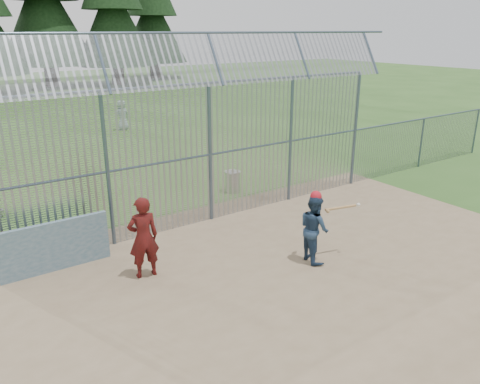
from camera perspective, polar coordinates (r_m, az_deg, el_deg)
ground at (r=11.45m, az=5.76°, el=-8.89°), size 120.00×120.00×0.00m
dirt_infield at (r=11.12m, az=7.45°, el=-9.82°), size 14.00×10.00×0.02m
dugout_wall at (r=11.73m, az=-21.63°, el=-6.17°), size 2.50×0.12×1.20m
batter at (r=11.39m, az=9.02°, el=-4.40°), size 0.79×0.93×1.68m
onlooker at (r=10.72m, az=-11.70°, el=-5.45°), size 0.75×0.54×1.91m
bg_kid_standing at (r=27.24m, az=-14.17°, el=9.07°), size 0.90×0.67×1.67m
batting_gear at (r=11.19m, az=9.90°, el=-0.82°), size 1.26×0.55×0.57m
trash_can at (r=16.23m, az=-0.90°, el=1.29°), size 0.56×0.56×0.82m
backstop_fence at (r=14.24m, az=2.74°, el=6.97°), size 20.09×0.81×5.30m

